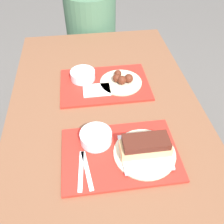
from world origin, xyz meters
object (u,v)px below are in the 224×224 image
(wings_plate_far, at_px, (121,80))
(bowl_coleslaw_far, at_px, (83,75))
(person_seated_across, at_px, (90,23))
(brisket_sandwich_plate, at_px, (145,149))
(tray_far, at_px, (105,84))
(bowl_coleslaw_near, at_px, (96,137))
(tray_near, at_px, (120,154))

(wings_plate_far, bearing_deg, bowl_coleslaw_far, 162.18)
(bowl_coleslaw_far, bearing_deg, person_seated_across, 83.32)
(brisket_sandwich_plate, distance_m, person_seated_across, 1.26)
(brisket_sandwich_plate, xyz_separation_m, wings_plate_far, (-0.02, 0.45, -0.02))
(tray_far, distance_m, bowl_coleslaw_near, 0.38)
(tray_near, bearing_deg, person_seated_across, 91.41)
(bowl_coleslaw_near, relative_size, brisket_sandwich_plate, 0.53)
(person_seated_across, bearing_deg, tray_far, -88.51)
(tray_far, distance_m, bowl_coleslaw_far, 0.13)
(tray_near, relative_size, person_seated_across, 0.65)
(bowl_coleslaw_far, bearing_deg, wings_plate_far, -17.82)
(tray_far, height_order, bowl_coleslaw_far, bowl_coleslaw_far)
(brisket_sandwich_plate, bearing_deg, person_seated_across, 95.57)
(wings_plate_far, height_order, person_seated_across, person_seated_across)
(brisket_sandwich_plate, relative_size, bowl_coleslaw_far, 1.89)
(tray_far, relative_size, person_seated_across, 0.65)
(bowl_coleslaw_near, bearing_deg, person_seated_across, 87.27)
(tray_far, distance_m, person_seated_across, 0.80)
(tray_near, distance_m, person_seated_across, 1.24)
(tray_near, bearing_deg, bowl_coleslaw_near, 139.71)
(tray_near, bearing_deg, tray_far, 91.28)
(tray_near, bearing_deg, wings_plate_far, 80.27)
(brisket_sandwich_plate, bearing_deg, tray_near, 170.54)
(tray_near, bearing_deg, brisket_sandwich_plate, -9.46)
(tray_near, xyz_separation_m, person_seated_across, (-0.03, 1.24, -0.03))
(bowl_coleslaw_near, height_order, wings_plate_far, wings_plate_far)
(tray_near, relative_size, tray_far, 1.00)
(tray_far, bearing_deg, person_seated_across, 91.49)
(brisket_sandwich_plate, height_order, person_seated_across, person_seated_across)
(wings_plate_far, bearing_deg, brisket_sandwich_plate, -87.87)
(tray_far, xyz_separation_m, bowl_coleslaw_near, (-0.08, -0.37, 0.03))
(bowl_coleslaw_near, bearing_deg, bowl_coleslaw_far, 94.19)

